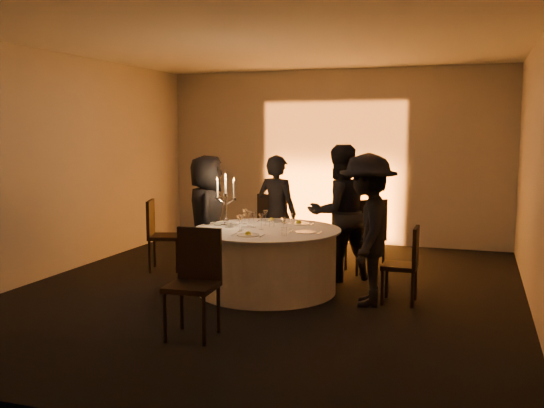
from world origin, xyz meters
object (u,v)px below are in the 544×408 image
(guest_back_left, at_px, (277,213))
(chair_front, at_px, (195,275))
(banquet_table, at_px, (267,260))
(chair_left, at_px, (159,231))
(guest_left, at_px, (207,217))
(chair_back_right, at_px, (367,231))
(chair_right, at_px, (406,261))
(guest_right, at_px, (367,230))
(candelabra, at_px, (226,208))
(chair_back_left, at_px, (276,226))
(guest_back_right, at_px, (339,213))
(coffee_cup, at_px, (229,225))

(guest_back_left, bearing_deg, chair_front, 104.15)
(banquet_table, relative_size, chair_left, 1.82)
(chair_front, distance_m, guest_left, 2.29)
(banquet_table, bearing_deg, guest_back_left, 101.94)
(guest_back_left, bearing_deg, chair_back_right, -158.06)
(chair_right, xyz_separation_m, chair_front, (-1.79, -1.73, 0.09))
(chair_right, height_order, guest_right, guest_right)
(chair_back_right, distance_m, guest_right, 1.52)
(candelabra, bearing_deg, chair_right, -0.77)
(chair_left, height_order, guest_right, guest_right)
(chair_back_left, distance_m, chair_front, 2.96)
(guest_back_left, xyz_separation_m, candelabra, (-0.32, -1.05, 0.19))
(candelabra, bearing_deg, guest_back_right, 33.02)
(chair_front, bearing_deg, guest_back_right, 68.59)
(chair_back_right, relative_size, guest_back_left, 0.64)
(chair_front, bearing_deg, chair_back_left, 89.56)
(coffee_cup, bearing_deg, chair_front, -78.20)
(chair_back_right, relative_size, chair_front, 1.01)
(guest_back_left, height_order, guest_back_right, guest_back_right)
(chair_back_right, distance_m, guest_back_right, 0.62)
(guest_right, height_order, candelabra, guest_right)
(guest_back_right, relative_size, candelabra, 2.68)
(chair_right, relative_size, candelabra, 1.33)
(banquet_table, xyz_separation_m, chair_left, (-1.80, 0.58, 0.17))
(chair_front, height_order, coffee_cup, chair_front)
(chair_front, height_order, guest_right, guest_right)
(chair_back_left, height_order, guest_back_left, guest_back_left)
(guest_back_left, relative_size, guest_back_right, 0.91)
(guest_left, bearing_deg, candelabra, -151.64)
(coffee_cup, bearing_deg, chair_back_right, 42.47)
(guest_back_left, bearing_deg, guest_left, 54.95)
(chair_right, bearing_deg, chair_back_right, -152.49)
(chair_right, relative_size, guest_back_right, 0.50)
(guest_back_left, height_order, guest_right, guest_right)
(chair_left, relative_size, chair_right, 1.12)
(chair_front, bearing_deg, guest_right, 44.83)
(guest_back_left, bearing_deg, chair_right, 162.35)
(guest_left, xyz_separation_m, guest_back_right, (1.67, 0.46, 0.07))
(chair_front, distance_m, candelabra, 1.86)
(chair_back_left, distance_m, coffee_cup, 1.31)
(banquet_table, height_order, chair_left, chair_left)
(guest_back_right, bearing_deg, candelabra, -6.57)
(guest_back_right, bearing_deg, chair_back_left, -61.14)
(chair_back_left, xyz_separation_m, candelabra, (-0.26, -1.20, 0.40))
(chair_back_left, distance_m, guest_right, 2.10)
(chair_back_left, bearing_deg, banquet_table, 114.57)
(banquet_table, xyz_separation_m, chair_front, (-0.12, -1.72, 0.19))
(chair_left, height_order, guest_back_right, guest_back_right)
(chair_back_left, distance_m, guest_back_right, 1.10)
(chair_back_right, bearing_deg, chair_front, 34.89)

